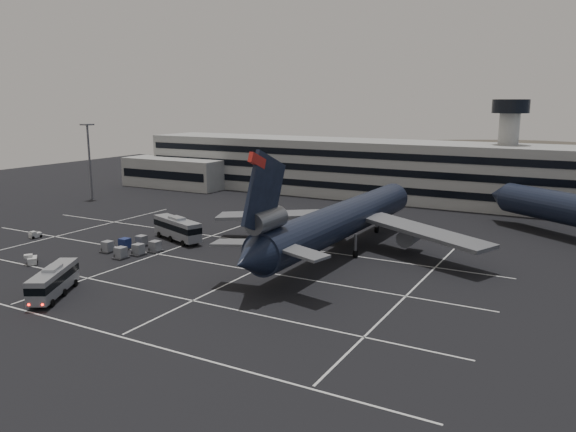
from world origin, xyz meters
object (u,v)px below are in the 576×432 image
object	(u,v)px
trijet_main	(341,220)
bus_near	(53,280)
bus_far	(177,228)
uld_cluster	(131,247)
tug_a	(35,235)

from	to	relation	value
trijet_main	bus_near	distance (m)	42.51
bus_far	uld_cluster	distance (m)	9.68
bus_near	tug_a	world-z (taller)	bus_near
bus_near	uld_cluster	distance (m)	21.01
trijet_main	uld_cluster	distance (m)	33.57
uld_cluster	trijet_main	bearing A→B (deg)	28.67
bus_far	tug_a	distance (m)	25.58
bus_near	uld_cluster	xyz separation A→B (m)	(-6.63, 19.90, -1.19)
bus_near	uld_cluster	bearing A→B (deg)	78.99
trijet_main	bus_near	xyz separation A→B (m)	(-22.58, -35.87, -3.19)
trijet_main	bus_near	bearing A→B (deg)	-121.36
trijet_main	bus_far	bearing A→B (deg)	-165.96
tug_a	bus_far	bearing A→B (deg)	32.32
trijet_main	uld_cluster	world-z (taller)	trijet_main
bus_far	uld_cluster	size ratio (longest dim) A/B	1.24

